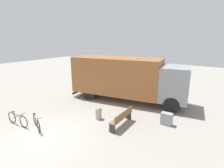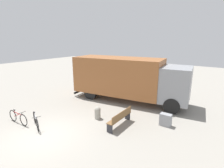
{
  "view_description": "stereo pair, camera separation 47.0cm",
  "coord_description": "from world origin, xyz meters",
  "px_view_note": "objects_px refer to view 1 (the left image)",
  "views": [
    {
      "loc": [
        7.01,
        -4.81,
        4.77
      ],
      "look_at": [
        0.84,
        4.84,
        1.8
      ],
      "focal_mm": 28.0,
      "sensor_mm": 36.0,
      "label": 1
    },
    {
      "loc": [
        7.4,
        -4.55,
        4.77
      ],
      "look_at": [
        0.84,
        4.84,
        1.8
      ],
      "focal_mm": 28.0,
      "sensor_mm": 36.0,
      "label": 2
    }
  ],
  "objects_px": {
    "bollard_near_bench": "(99,112)",
    "utility_box": "(167,119)",
    "bicycle_near": "(18,119)",
    "bicycle_middle": "(37,122)",
    "delivery_truck": "(126,77)",
    "park_bench": "(122,117)"
  },
  "relations": [
    {
      "from": "park_bench",
      "to": "bollard_near_bench",
      "type": "distance_m",
      "value": 1.66
    },
    {
      "from": "delivery_truck",
      "to": "utility_box",
      "type": "xyz_separation_m",
      "value": [
        3.94,
        -2.46,
        -1.52
      ]
    },
    {
      "from": "delivery_truck",
      "to": "park_bench",
      "type": "height_order",
      "value": "delivery_truck"
    },
    {
      "from": "park_bench",
      "to": "bollard_near_bench",
      "type": "relative_size",
      "value": 2.58
    },
    {
      "from": "delivery_truck",
      "to": "bicycle_near",
      "type": "height_order",
      "value": "delivery_truck"
    },
    {
      "from": "park_bench",
      "to": "bicycle_middle",
      "type": "bearing_deg",
      "value": 125.46
    },
    {
      "from": "bicycle_middle",
      "to": "bollard_near_bench",
      "type": "bearing_deg",
      "value": 76.34
    },
    {
      "from": "delivery_truck",
      "to": "park_bench",
      "type": "bearing_deg",
      "value": -72.61
    },
    {
      "from": "park_bench",
      "to": "bollard_near_bench",
      "type": "xyz_separation_m",
      "value": [
        -1.65,
        -0.0,
        -0.1
      ]
    },
    {
      "from": "delivery_truck",
      "to": "utility_box",
      "type": "relative_size",
      "value": 13.11
    },
    {
      "from": "delivery_truck",
      "to": "bollard_near_bench",
      "type": "bearing_deg",
      "value": -94.69
    },
    {
      "from": "delivery_truck",
      "to": "utility_box",
      "type": "bearing_deg",
      "value": -39.96
    },
    {
      "from": "bicycle_near",
      "to": "delivery_truck",
      "type": "bearing_deg",
      "value": 63.84
    },
    {
      "from": "bollard_near_bench",
      "to": "bicycle_middle",
      "type": "bearing_deg",
      "value": -127.56
    },
    {
      "from": "bicycle_near",
      "to": "bollard_near_bench",
      "type": "relative_size",
      "value": 2.3
    },
    {
      "from": "park_bench",
      "to": "bollard_near_bench",
      "type": "bearing_deg",
      "value": 89.25
    },
    {
      "from": "delivery_truck",
      "to": "bicycle_near",
      "type": "xyz_separation_m",
      "value": [
        -3.15,
        -7.09,
        -1.5
      ]
    },
    {
      "from": "bicycle_middle",
      "to": "bollard_near_bench",
      "type": "relative_size",
      "value": 2.13
    },
    {
      "from": "bollard_near_bench",
      "to": "utility_box",
      "type": "bearing_deg",
      "value": 22.08
    },
    {
      "from": "delivery_truck",
      "to": "bicycle_near",
      "type": "bearing_deg",
      "value": -121.89
    },
    {
      "from": "bicycle_near",
      "to": "bicycle_middle",
      "type": "height_order",
      "value": "same"
    },
    {
      "from": "park_bench",
      "to": "utility_box",
      "type": "relative_size",
      "value": 2.86
    }
  ]
}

